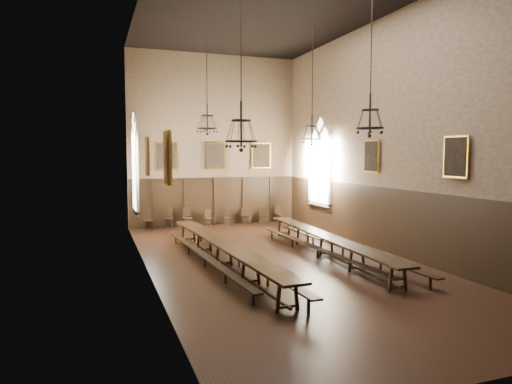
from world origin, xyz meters
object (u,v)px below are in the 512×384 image
table_right (326,246)px  chandelier_front_left (241,129)px  bench_left_outer (205,259)px  chair_6 (263,219)px  bench_right_inner (317,251)px  chair_3 (209,221)px  bench_right_outer (343,250)px  chandelier_back_right (312,131)px  chair_2 (188,221)px  chandelier_front_right (370,118)px  chair_7 (279,217)px  chandelier_back_left (207,120)px  bench_left_inner (239,258)px  table_left (224,255)px  chair_0 (149,224)px  chair_5 (245,219)px  chair_4 (228,220)px  chair_1 (168,222)px

table_right → chandelier_front_left: 6.59m
bench_left_outer → chair_6: 9.84m
chandelier_front_left → bench_right_inner: bearing=36.2°
chair_3 → bench_right_inner: bearing=-96.5°
bench_right_outer → chandelier_back_right: chandelier_back_right is taller
bench_left_outer → chair_6: (5.18, 8.36, -0.00)m
chair_2 → chandelier_front_right: (3.45, -11.20, 4.57)m
chair_2 → chair_7: size_ratio=1.12×
chandelier_back_left → chandelier_front_left: (-0.43, -5.70, -0.64)m
chair_7 → chandelier_front_right: bearing=-108.1°
bench_right_inner → chair_2: 9.11m
bench_right_inner → chair_6: chair_6 is taller
table_right → chandelier_front_right: bearing=-92.1°
table_right → chair_7: (1.56, 8.34, -0.12)m
bench_left_inner → chandelier_front_right: (3.44, -2.38, 4.57)m
table_left → chair_0: (-1.52, 8.63, -0.13)m
chair_5 → chandelier_back_right: 7.77m
chair_0 → chair_3: 3.11m
chair_6 → chair_7: chair_7 is taller
chair_4 → chandelier_back_right: bearing=-58.7°
bench_left_outer → chandelier_back_left: bearing=74.0°
chair_6 → chandelier_front_left: 12.92m
bench_right_outer → chair_6: chair_6 is taller
table_left → chandelier_back_right: size_ratio=2.23×
chair_3 → chair_2: bearing=156.3°
chair_4 → chandelier_back_left: 7.74m
table_right → chandelier_back_right: bearing=79.9°
table_right → chair_5: 8.32m
bench_right_inner → chair_0: (-5.07, 8.56, 0.02)m
chair_7 → chair_4: bearing=171.3°
chandelier_back_left → bench_left_outer: bearing=-106.0°
chair_3 → chandelier_front_left: 12.14m
table_left → chair_1: size_ratio=10.28×
chair_0 → chandelier_back_left: (1.72, -5.62, 4.81)m
chandelier_back_left → chandelier_front_right: size_ratio=0.95×
chair_5 → table_right: bearing=-82.7°
chair_0 → chair_4: bearing=1.4°
table_left → bench_right_inner: 3.55m
chair_2 → chandelier_back_left: bearing=-100.2°
bench_left_inner → chair_5: size_ratio=12.14×
chair_4 → bench_right_outer: bearing=-62.0°
chair_4 → chair_2: bearing=-166.5°
chair_6 → chair_0: bearing=-161.9°
bench_left_outer → chandelier_front_left: bearing=-82.4°
chair_2 → bench_right_outer: bearing=-72.6°
bench_right_outer → chair_1: (-5.05, 8.73, 0.04)m
chandelier_front_left → chandelier_front_right: 4.17m
bench_left_outer → chair_1: size_ratio=8.93×
bench_right_inner → chair_4: 8.55m
bench_right_inner → chandelier_front_left: (-3.78, -2.77, 4.20)m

